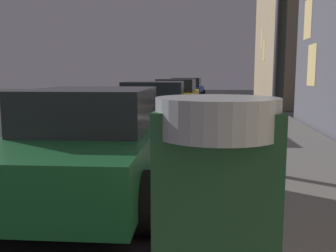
% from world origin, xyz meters
% --- Properties ---
extents(car_green, '(2.15, 4.11, 1.43)m').
position_xyz_m(car_green, '(2.85, 4.69, 0.70)').
color(car_green, '#19592D').
rests_on(car_green, ground).
extents(car_black, '(2.15, 4.16, 1.43)m').
position_xyz_m(car_black, '(2.85, 10.14, 0.71)').
color(car_black, black).
rests_on(car_black, ground).
extents(car_yellow_cab, '(2.02, 4.48, 1.43)m').
position_xyz_m(car_yellow_cab, '(2.85, 16.32, 0.72)').
color(car_yellow_cab, gold).
rests_on(car_yellow_cab, ground).
extents(car_blue, '(2.20, 4.43, 1.43)m').
position_xyz_m(car_blue, '(2.85, 22.38, 0.70)').
color(car_blue, navy).
rests_on(car_blue, ground).
extents(building_far, '(7.37, 9.82, 10.75)m').
position_xyz_m(building_far, '(10.98, 21.65, 5.37)').
color(building_far, '#998466').
rests_on(building_far, ground).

